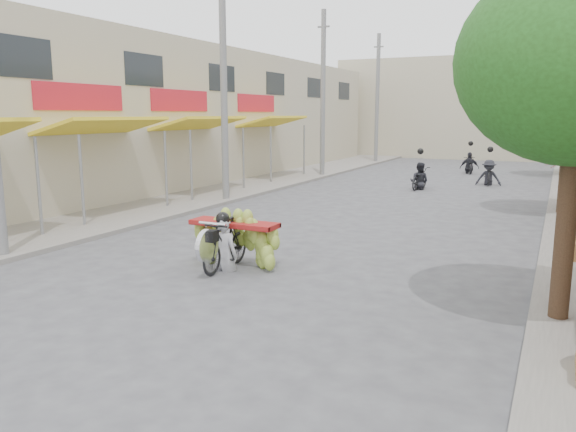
# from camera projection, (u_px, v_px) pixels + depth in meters

# --- Properties ---
(ground) EXTENTS (120.00, 120.00, 0.00)m
(ground) POSITION_uv_depth(u_px,v_px,m) (85.00, 360.00, 7.13)
(ground) COLOR #525257
(ground) RESTS_ON ground
(sidewalk_left) EXTENTS (4.00, 60.00, 0.12)m
(sidewalk_left) POSITION_uv_depth(u_px,v_px,m) (232.00, 188.00, 23.41)
(sidewalk_left) COLOR gray
(sidewalk_left) RESTS_ON ground
(shophouse_row_left) EXTENTS (9.77, 40.00, 6.00)m
(shophouse_row_left) POSITION_uv_depth(u_px,v_px,m) (119.00, 116.00, 24.11)
(shophouse_row_left) COLOR #B7AD90
(shophouse_row_left) RESTS_ON ground
(far_building) EXTENTS (20.00, 6.00, 7.00)m
(far_building) POSITION_uv_depth(u_px,v_px,m) (483.00, 108.00, 40.16)
(far_building) COLOR #B7AD90
(far_building) RESTS_ON ground
(utility_pole_mid) EXTENTS (0.60, 0.24, 8.00)m
(utility_pole_mid) POSITION_uv_depth(u_px,v_px,m) (224.00, 87.00, 19.35)
(utility_pole_mid) COLOR slate
(utility_pole_mid) RESTS_ON ground
(utility_pole_far) EXTENTS (0.60, 0.24, 8.00)m
(utility_pole_far) POSITION_uv_depth(u_px,v_px,m) (323.00, 95.00, 27.32)
(utility_pole_far) COLOR slate
(utility_pole_far) RESTS_ON ground
(utility_pole_back) EXTENTS (0.60, 0.24, 8.00)m
(utility_pole_back) POSITION_uv_depth(u_px,v_px,m) (377.00, 99.00, 35.29)
(utility_pole_back) COLOR slate
(utility_pole_back) RESTS_ON ground
(street_tree_mid) EXTENTS (3.40, 3.40, 5.25)m
(street_tree_mid) POSITION_uv_depth(u_px,v_px,m) (572.00, 90.00, 16.54)
(street_tree_mid) COLOR #3A2719
(street_tree_mid) RESTS_ON ground
(street_tree_far) EXTENTS (3.40, 3.40, 5.25)m
(street_tree_far) POSITION_uv_depth(u_px,v_px,m) (568.00, 100.00, 27.16)
(street_tree_far) COLOR #3A2719
(street_tree_far) RESTS_ON ground
(banana_motorbike) EXTENTS (2.20, 1.87, 1.97)m
(banana_motorbike) POSITION_uv_depth(u_px,v_px,m) (229.00, 236.00, 11.32)
(banana_motorbike) COLOR black
(banana_motorbike) RESTS_ON ground
(pedestrian) EXTENTS (0.97, 0.81, 1.70)m
(pedestrian) POSITION_uv_depth(u_px,v_px,m) (575.00, 187.00, 16.58)
(pedestrian) COLOR white
(pedestrian) RESTS_ON ground
(bg_motorbike_a) EXTENTS (0.83, 1.65, 1.95)m
(bg_motorbike_a) POSITION_uv_depth(u_px,v_px,m) (420.00, 171.00, 23.25)
(bg_motorbike_a) COLOR black
(bg_motorbike_a) RESTS_ON ground
(bg_motorbike_b) EXTENTS (1.11, 1.55, 1.95)m
(bg_motorbike_b) POSITION_uv_depth(u_px,v_px,m) (489.00, 165.00, 24.52)
(bg_motorbike_b) COLOR black
(bg_motorbike_b) RESTS_ON ground
(bg_motorbike_c) EXTENTS (1.07, 1.58, 1.95)m
(bg_motorbike_c) POSITION_uv_depth(u_px,v_px,m) (470.00, 158.00, 29.43)
(bg_motorbike_c) COLOR black
(bg_motorbike_c) RESTS_ON ground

